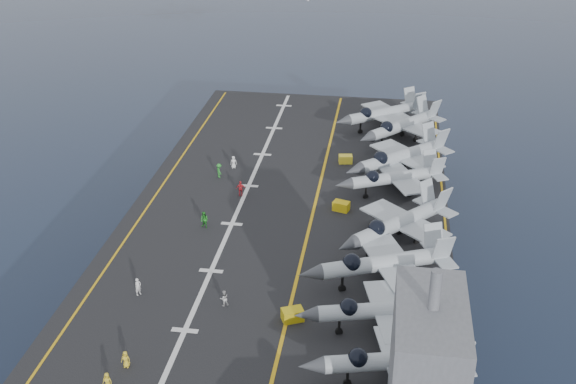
# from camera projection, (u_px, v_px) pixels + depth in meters

# --- Properties ---
(ground) EXTENTS (500.00, 500.00, 0.00)m
(ground) POSITION_uv_depth(u_px,v_px,m) (283.00, 302.00, 87.50)
(ground) COLOR #142135
(ground) RESTS_ON ground
(hull) EXTENTS (36.00, 90.00, 10.00)m
(hull) POSITION_uv_depth(u_px,v_px,m) (283.00, 267.00, 85.23)
(hull) COLOR #56595E
(hull) RESTS_ON ground
(flight_deck) EXTENTS (38.00, 92.00, 0.40)m
(flight_deck) POSITION_uv_depth(u_px,v_px,m) (283.00, 229.00, 82.88)
(flight_deck) COLOR black
(flight_deck) RESTS_ON hull
(foul_line) EXTENTS (0.35, 90.00, 0.02)m
(foul_line) POSITION_uv_depth(u_px,v_px,m) (309.00, 230.00, 82.38)
(foul_line) COLOR gold
(foul_line) RESTS_ON flight_deck
(landing_centerline) EXTENTS (0.50, 90.00, 0.02)m
(landing_centerline) POSITION_uv_depth(u_px,v_px,m) (232.00, 224.00, 83.56)
(landing_centerline) COLOR silver
(landing_centerline) RESTS_ON flight_deck
(deck_edge_port) EXTENTS (0.25, 90.00, 0.02)m
(deck_edge_port) POSITION_uv_depth(u_px,v_px,m) (141.00, 217.00, 84.99)
(deck_edge_port) COLOR gold
(deck_edge_port) RESTS_ON flight_deck
(deck_edge_stbd) EXTENTS (0.25, 90.00, 0.02)m
(deck_edge_stbd) POSITION_uv_depth(u_px,v_px,m) (447.00, 240.00, 80.36)
(deck_edge_stbd) COLOR gold
(deck_edge_stbd) RESTS_ON flight_deck
(island_superstructure) EXTENTS (5.00, 10.00, 15.00)m
(island_superstructure) POSITION_uv_depth(u_px,v_px,m) (427.00, 360.00, 50.98)
(island_superstructure) COLOR #56595E
(island_superstructure) RESTS_ON flight_deck
(fighter_jet_1) EXTENTS (15.90, 12.46, 4.88)m
(fighter_jet_1) POSITION_uv_depth(u_px,v_px,m) (396.00, 359.00, 58.70)
(fighter_jet_1) COLOR gray
(fighter_jet_1) RESTS_ON flight_deck
(fighter_jet_2) EXTENTS (16.12, 12.70, 4.94)m
(fighter_jet_2) POSITION_uv_depth(u_px,v_px,m) (383.00, 309.00, 64.78)
(fighter_jet_2) COLOR #9EA7B0
(fighter_jet_2) RESTS_ON flight_deck
(fighter_jet_3) EXTENTS (18.50, 15.76, 5.44)m
(fighter_jet_3) POSITION_uv_depth(u_px,v_px,m) (385.00, 261.00, 71.36)
(fighter_jet_3) COLOR gray
(fighter_jet_3) RESTS_ON flight_deck
(fighter_jet_4) EXTENTS (18.36, 18.63, 5.45)m
(fighter_jet_4) POSITION_uv_depth(u_px,v_px,m) (399.00, 222.00, 78.51)
(fighter_jet_4) COLOR #99A1AA
(fighter_jet_4) RESTS_ON flight_deck
(fighter_jet_5) EXTENTS (16.70, 14.45, 4.88)m
(fighter_jet_5) POSITION_uv_depth(u_px,v_px,m) (396.00, 176.00, 89.26)
(fighter_jet_5) COLOR gray
(fighter_jet_5) RESTS_ON flight_deck
(fighter_jet_6) EXTENTS (19.14, 18.73, 5.59)m
(fighter_jet_6) POSITION_uv_depth(u_px,v_px,m) (401.00, 155.00, 94.13)
(fighter_jet_6) COLOR #959DA4
(fighter_jet_6) RESTS_ON flight_deck
(fighter_jet_7) EXTENTS (17.90, 18.39, 5.36)m
(fighter_jet_7) POSITION_uv_depth(u_px,v_px,m) (403.00, 124.00, 104.19)
(fighter_jet_7) COLOR #9AA2AA
(fighter_jet_7) RESTS_ON flight_deck
(fighter_jet_8) EXTENTS (18.14, 17.08, 5.25)m
(fighter_jet_8) POSITION_uv_depth(u_px,v_px,m) (384.00, 112.00, 108.82)
(fighter_jet_8) COLOR gray
(fighter_jet_8) RESTS_ON flight_deck
(tow_cart_a) EXTENTS (2.33, 1.99, 1.18)m
(tow_cart_a) POSITION_uv_depth(u_px,v_px,m) (293.00, 315.00, 67.08)
(tow_cart_a) COLOR gold
(tow_cart_a) RESTS_ON flight_deck
(tow_cart_b) EXTENTS (2.15, 1.71, 1.13)m
(tow_cart_b) POSITION_uv_depth(u_px,v_px,m) (341.00, 206.00, 86.31)
(tow_cart_b) COLOR gold
(tow_cart_b) RESTS_ON flight_deck
(tow_cart_c) EXTENTS (1.99, 1.46, 1.09)m
(tow_cart_c) POSITION_uv_depth(u_px,v_px,m) (346.00, 159.00, 98.52)
(tow_cart_c) COLOR yellow
(tow_cart_c) RESTS_ON flight_deck
(crew_0) EXTENTS (0.97, 0.66, 1.59)m
(crew_0) POSITION_uv_depth(u_px,v_px,m) (107.00, 381.00, 58.79)
(crew_0) COLOR gold
(crew_0) RESTS_ON flight_deck
(crew_1) EXTENTS (1.25, 1.34, 1.86)m
(crew_1) POSITION_uv_depth(u_px,v_px,m) (138.00, 287.00, 70.58)
(crew_1) COLOR silver
(crew_1) RESTS_ON flight_deck
(crew_2) EXTENTS (1.43, 1.24, 2.01)m
(crew_2) POSITION_uv_depth(u_px,v_px,m) (204.00, 220.00, 82.39)
(crew_2) COLOR #228124
(crew_2) RESTS_ON flight_deck
(crew_3) EXTENTS (1.24, 1.38, 1.91)m
(crew_3) POSITION_uv_depth(u_px,v_px,m) (219.00, 171.00, 94.28)
(crew_3) COLOR #248B28
(crew_3) RESTS_ON flight_deck
(crew_4) EXTENTS (1.33, 0.99, 2.03)m
(crew_4) POSITION_uv_depth(u_px,v_px,m) (241.00, 189.00, 89.44)
(crew_4) COLOR red
(crew_4) RESTS_ON flight_deck
(crew_5) EXTENTS (1.18, 0.96, 1.72)m
(crew_5) POSITION_uv_depth(u_px,v_px,m) (234.00, 162.00, 96.85)
(crew_5) COLOR white
(crew_5) RESTS_ON flight_deck
(crew_7) EXTENTS (1.21, 1.09, 1.69)m
(crew_7) POSITION_uv_depth(u_px,v_px,m) (224.00, 298.00, 69.00)
(crew_7) COLOR beige
(crew_7) RESTS_ON flight_deck
(crew_8) EXTENTS (0.97, 0.66, 1.59)m
(crew_8) POSITION_uv_depth(u_px,v_px,m) (126.00, 359.00, 61.19)
(crew_8) COLOR gold
(crew_8) RESTS_ON flight_deck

